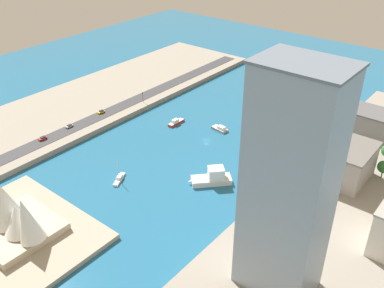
{
  "coord_description": "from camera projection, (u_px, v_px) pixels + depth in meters",
  "views": [
    {
      "loc": [
        -120.45,
        161.29,
        115.14
      ],
      "look_at": [
        -0.94,
        13.46,
        3.96
      ],
      "focal_mm": 39.83,
      "sensor_mm": 36.0,
      "label": 1
    }
  ],
  "objects": [
    {
      "name": "ground_plane",
      "position": [
        206.0,
        140.0,
        231.77
      ],
      "size": [
        440.0,
        440.0,
        0.0
      ],
      "primitive_type": "plane",
      "color": "#23668E"
    },
    {
      "name": "quay_west",
      "position": [
        365.0,
        199.0,
        184.14
      ],
      "size": [
        70.0,
        240.0,
        2.88
      ],
      "primitive_type": "cube",
      "color": "gray",
      "rests_on": "ground_plane"
    },
    {
      "name": "quay_east",
      "position": [
        101.0,
        97.0,
        277.94
      ],
      "size": [
        70.0,
        240.0,
        2.88
      ],
      "primitive_type": "cube",
      "color": "gray",
      "rests_on": "ground_plane"
    },
    {
      "name": "peninsula_point",
      "position": [
        18.0,
        234.0,
        166.17
      ],
      "size": [
        63.85,
        47.96,
        2.0
      ],
      "primitive_type": "cube",
      "color": "#A89E89",
      "rests_on": "ground_plane"
    },
    {
      "name": "road_strip",
      "position": [
        126.0,
        104.0,
        264.53
      ],
      "size": [
        9.56,
        228.0,
        0.15
      ],
      "primitive_type": "cube",
      "color": "#38383D",
      "rests_on": "quay_east"
    },
    {
      "name": "ferry_white_commuter",
      "position": [
        213.0,
        177.0,
        196.13
      ],
      "size": [
        17.9,
        18.33,
        7.85
      ],
      "color": "silver",
      "rests_on": "ground_plane"
    },
    {
      "name": "tugboat_red",
      "position": [
        176.0,
        122.0,
        247.65
      ],
      "size": [
        3.23,
        12.37,
        3.21
      ],
      "color": "red",
      "rests_on": "ground_plane"
    },
    {
      "name": "sailboat_small_white",
      "position": [
        119.0,
        179.0,
        198.65
      ],
      "size": [
        6.9,
        10.87,
        10.93
      ],
      "color": "white",
      "rests_on": "ground_plane"
    },
    {
      "name": "catamaran_blue",
      "position": [
        258.0,
        79.0,
        304.86
      ],
      "size": [
        18.16,
        18.49,
        4.17
      ],
      "color": "blue",
      "rests_on": "ground_plane"
    },
    {
      "name": "yacht_sleek_gray",
      "position": [
        220.0,
        129.0,
        240.94
      ],
      "size": [
        10.91,
        5.63,
        2.85
      ],
      "color": "#999EA3",
      "rests_on": "ground_plane"
    },
    {
      "name": "water_taxi_orange",
      "position": [
        271.0,
        143.0,
        226.53
      ],
      "size": [
        7.37,
        15.34,
        3.72
      ],
      "color": "orange",
      "rests_on": "ground_plane"
    },
    {
      "name": "carpark_squat_concrete",
      "position": [
        340.0,
        160.0,
        193.06
      ],
      "size": [
        26.4,
        26.42,
        16.75
      ],
      "color": "gray",
      "rests_on": "quay_west"
    },
    {
      "name": "warehouse_low_gray",
      "position": [
        370.0,
        122.0,
        229.42
      ],
      "size": [
        27.54,
        18.57,
        13.13
      ],
      "color": "gray",
      "rests_on": "quay_west"
    },
    {
      "name": "tower_tall_glass",
      "position": [
        288.0,
        189.0,
        123.7
      ],
      "size": [
        24.97,
        18.29,
        77.13
      ],
      "color": "#8C9EB2",
      "rests_on": "quay_west"
    },
    {
      "name": "taxi_yellow_cab",
      "position": [
        101.0,
        112.0,
        253.46
      ],
      "size": [
        2.05,
        4.45,
        1.59
      ],
      "color": "black",
      "rests_on": "road_strip"
    },
    {
      "name": "sedan_silver",
      "position": [
        69.0,
        126.0,
        237.9
      ],
      "size": [
        2.03,
        4.43,
        1.4
      ],
      "color": "black",
      "rests_on": "road_strip"
    },
    {
      "name": "pickup_red",
      "position": [
        43.0,
        138.0,
        225.82
      ],
      "size": [
        2.13,
        4.56,
        1.6
      ],
      "color": "black",
      "rests_on": "road_strip"
    },
    {
      "name": "traffic_light_waterfront",
      "position": [
        143.0,
        95.0,
        265.62
      ],
      "size": [
        0.36,
        0.36,
        6.5
      ],
      "color": "black",
      "rests_on": "quay_east"
    },
    {
      "name": "opera_landmark",
      "position": [
        11.0,
        213.0,
        162.32
      ],
      "size": [
        37.6,
        28.38,
        20.84
      ],
      "color": "#BCAD93",
      "rests_on": "peninsula_point"
    }
  ]
}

